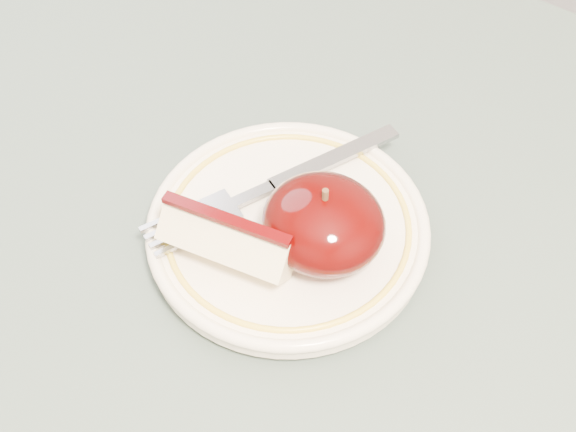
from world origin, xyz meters
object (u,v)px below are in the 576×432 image
Objects in this scene: table at (107,349)px; fork at (270,187)px; apple_half at (324,223)px; plate at (288,229)px.

table is 4.83× the size of fork.
apple_half is 0.06m from fork.
fork is (-0.05, 0.02, -0.02)m from apple_half.
apple_half is at bearing -83.83° from fork.
plate reaches higher than table.
apple_half is (0.03, -0.00, 0.03)m from plate.
apple_half is at bearing -3.01° from plate.
fork is (-0.03, 0.02, 0.01)m from plate.
fork is (0.06, 0.12, 0.11)m from table.
table is at bearing 176.91° from fork.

